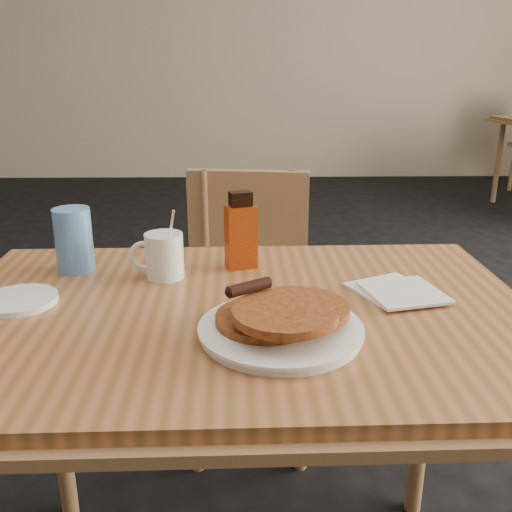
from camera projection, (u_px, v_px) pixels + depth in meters
The scene contains 9 objects.
wall_back at pixel (249, 37), 5.66m from camera, with size 8.00×8.00×0.00m, color #C5AE98.
main_table at pixel (239, 329), 1.09m from camera, with size 1.17×0.80×0.75m.
chair_main_far at pixel (248, 284), 1.82m from camera, with size 0.43×0.44×0.86m.
pancake_plate at pixel (281, 323), 0.96m from camera, with size 0.28×0.28×0.08m.
coffee_mug at pixel (163, 255), 1.21m from camera, with size 0.12×0.08×0.15m.
syrup_bottle at pixel (241, 233), 1.26m from camera, with size 0.07×0.06×0.17m.
napkin_stack at pixel (398, 291), 1.13m from camera, with size 0.20×0.21×0.01m.
blue_tumbler at pixel (74, 240), 1.24m from camera, with size 0.08×0.08×0.14m, color #5A8ED3.
side_saucer at pixel (19, 300), 1.09m from camera, with size 0.15×0.15×0.01m, color white.
Camera 1 is at (-0.04, -1.06, 1.19)m, focal length 40.00 mm.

